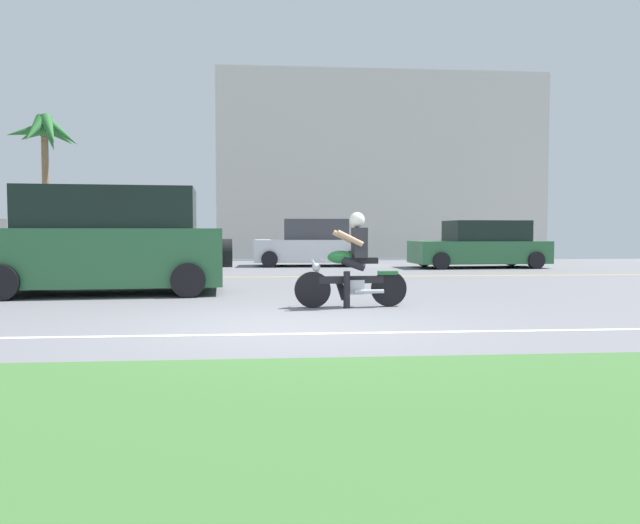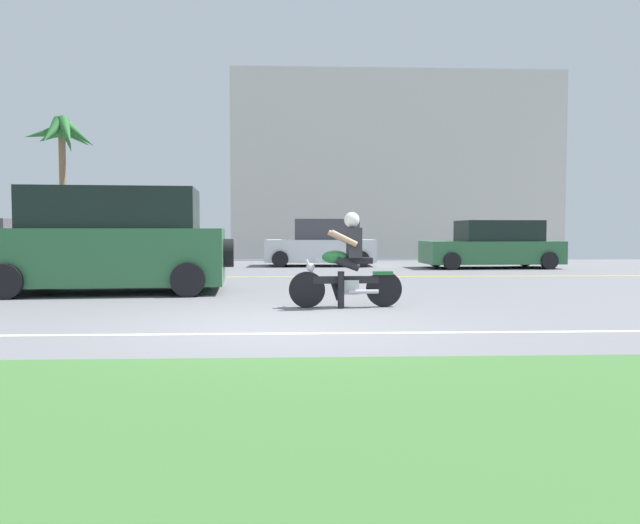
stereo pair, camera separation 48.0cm
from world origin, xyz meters
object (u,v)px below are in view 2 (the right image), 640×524
object	(u,v)px
suv_nearby	(112,242)
motorcyclist	(347,267)
parked_car_3	(493,246)
palm_tree_0	(62,141)
parked_car_1	(153,246)
parked_car_2	(322,244)

from	to	relation	value
suv_nearby	motorcyclist	bearing A→B (deg)	-29.38
motorcyclist	parked_car_3	distance (m)	11.77
motorcyclist	palm_tree_0	xyz separation A→B (m)	(-9.94, 14.59, 4.13)
suv_nearby	parked_car_1	world-z (taller)	suv_nearby
parked_car_1	parked_car_2	size ratio (longest dim) A/B	1.12
suv_nearby	palm_tree_0	world-z (taller)	palm_tree_0
parked_car_3	palm_tree_0	distance (m)	16.80
parked_car_1	parked_car_3	world-z (taller)	parked_car_3
parked_car_2	parked_car_3	world-z (taller)	parked_car_2
parked_car_2	parked_car_3	xyz separation A→B (m)	(5.64, -1.46, -0.03)
suv_nearby	parked_car_1	distance (m)	7.62
motorcyclist	parked_car_3	bearing A→B (deg)	60.59
parked_car_1	parked_car_3	size ratio (longest dim) A/B	0.96
suv_nearby	parked_car_1	bearing A→B (deg)	97.22
motorcyclist	parked_car_3	size ratio (longest dim) A/B	0.40
suv_nearby	parked_car_2	bearing A→B (deg)	63.46
motorcyclist	palm_tree_0	bearing A→B (deg)	124.28
motorcyclist	suv_nearby	bearing A→B (deg)	150.62
motorcyclist	parked_car_2	xyz separation A→B (m)	(0.14, 11.71, 0.12)
suv_nearby	parked_car_1	xyz separation A→B (m)	(-0.96, 7.55, -0.26)
suv_nearby	parked_car_3	bearing A→B (deg)	37.09
palm_tree_0	parked_car_3	bearing A→B (deg)	-15.42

